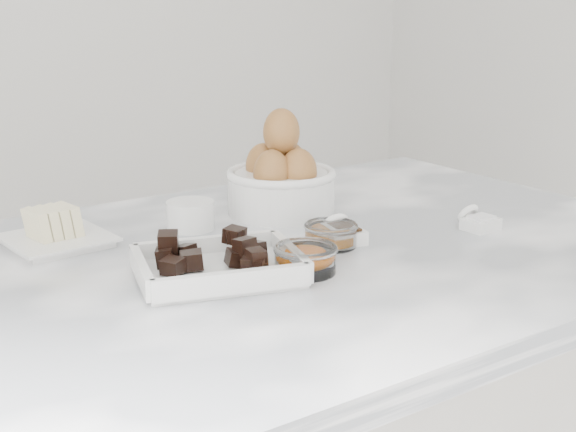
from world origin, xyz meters
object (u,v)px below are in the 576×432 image
object	(u,v)px
chocolate_dish	(218,261)
sugar_ramekin	(190,214)
salt_spoon	(477,221)
butter_plate	(55,232)
egg_bowl	(281,180)
vanilla_spoon	(342,233)
honey_bowl	(331,234)
zest_bowl	(305,258)

from	to	relation	value
chocolate_dish	sugar_ramekin	world-z (taller)	chocolate_dish
chocolate_dish	salt_spoon	xyz separation A→B (m)	(0.45, -0.04, -0.01)
butter_plate	egg_bowl	world-z (taller)	egg_bowl
vanilla_spoon	salt_spoon	size ratio (longest dim) A/B	1.21
honey_bowl	sugar_ramekin	bearing A→B (deg)	123.00
zest_bowl	vanilla_spoon	xyz separation A→B (m)	(0.12, 0.08, -0.01)
sugar_ramekin	salt_spoon	xyz separation A→B (m)	(0.37, -0.26, -0.01)
butter_plate	honey_bowl	size ratio (longest dim) A/B	1.88
egg_bowl	honey_bowl	world-z (taller)	egg_bowl
butter_plate	zest_bowl	bearing A→B (deg)	-52.66
sugar_ramekin	butter_plate	bearing A→B (deg)	169.58
honey_bowl	salt_spoon	size ratio (longest dim) A/B	1.24
butter_plate	salt_spoon	distance (m)	0.65
honey_bowl	salt_spoon	xyz separation A→B (m)	(0.24, -0.06, -0.00)
egg_bowl	zest_bowl	size ratio (longest dim) A/B	2.14
sugar_ramekin	vanilla_spoon	world-z (taller)	sugar_ramekin
egg_bowl	vanilla_spoon	distance (m)	0.19
honey_bowl	salt_spoon	world-z (taller)	salt_spoon
chocolate_dish	sugar_ramekin	bearing A→B (deg)	70.69
butter_plate	egg_bowl	xyz separation A→B (m)	(0.38, -0.04, 0.04)
egg_bowl	honey_bowl	bearing A→B (deg)	-102.65
butter_plate	sugar_ramekin	size ratio (longest dim) A/B	2.01
chocolate_dish	vanilla_spoon	distance (m)	0.23
egg_bowl	honey_bowl	size ratio (longest dim) A/B	2.31
honey_bowl	salt_spoon	bearing A→B (deg)	-14.48
vanilla_spoon	sugar_ramekin	bearing A→B (deg)	128.62
sugar_ramekin	vanilla_spoon	size ratio (longest dim) A/B	0.96
chocolate_dish	salt_spoon	distance (m)	0.45
butter_plate	salt_spoon	world-z (taller)	butter_plate
egg_bowl	salt_spoon	xyz separation A→B (m)	(0.20, -0.26, -0.04)
honey_bowl	egg_bowl	bearing A→B (deg)	77.35
salt_spoon	honey_bowl	bearing A→B (deg)	165.52
chocolate_dish	salt_spoon	world-z (taller)	chocolate_dish
vanilla_spoon	honey_bowl	bearing A→B (deg)	-168.67
egg_bowl	vanilla_spoon	xyz separation A→B (m)	(-0.02, -0.19, -0.04)
butter_plate	egg_bowl	size ratio (longest dim) A/B	0.82
egg_bowl	zest_bowl	distance (m)	0.30
butter_plate	honey_bowl	bearing A→B (deg)	-35.16
sugar_ramekin	zest_bowl	distance (m)	0.27
honey_bowl	vanilla_spoon	distance (m)	0.03
butter_plate	zest_bowl	xyz separation A→B (m)	(0.23, -0.31, -0.00)
chocolate_dish	butter_plate	world-z (taller)	butter_plate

